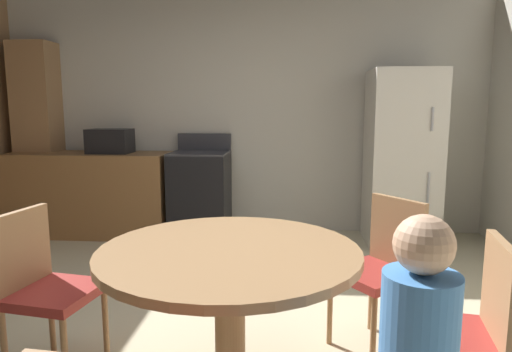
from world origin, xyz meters
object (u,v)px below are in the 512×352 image
object	(u,v)px
chair_east	(465,328)
chair_northeast	(382,263)
oven_range	(200,194)
refrigerator	(402,158)
microwave	(110,141)
chair_west	(43,283)
dining_table	(230,282)

from	to	relation	value
chair_east	chair_northeast	bearing A→B (deg)	-67.06
chair_east	oven_range	bearing A→B (deg)	-50.82
refrigerator	microwave	world-z (taller)	refrigerator
chair_northeast	chair_east	world-z (taller)	same
oven_range	chair_west	distance (m)	2.63
oven_range	microwave	xyz separation A→B (m)	(-0.97, -0.00, 0.56)
refrigerator	chair_northeast	size ratio (longest dim) A/B	2.02
microwave	chair_northeast	bearing A→B (deg)	-41.33
chair_northeast	microwave	bearing A→B (deg)	-77.90
dining_table	chair_northeast	distance (m)	1.00
microwave	dining_table	distance (m)	3.27
refrigerator	chair_east	size ratio (longest dim) A/B	2.02
oven_range	refrigerator	world-z (taller)	refrigerator
chair_east	refrigerator	bearing A→B (deg)	-88.74
oven_range	chair_northeast	bearing A→B (deg)	-55.44
dining_table	chair_east	size ratio (longest dim) A/B	1.36
microwave	chair_northeast	world-z (taller)	microwave
dining_table	chair_west	xyz separation A→B (m)	(-0.98, 0.16, -0.10)
oven_range	chair_northeast	world-z (taller)	oven_range
chair_west	dining_table	bearing A→B (deg)	0.00
dining_table	chair_east	bearing A→B (deg)	-9.32
refrigerator	chair_east	xyz separation A→B (m)	(-0.41, -2.88, -0.38)
refrigerator	chair_west	bearing A→B (deg)	-132.81
chair_west	refrigerator	bearing A→B (deg)	56.41
refrigerator	chair_west	xyz separation A→B (m)	(-2.37, -2.56, -0.38)
refrigerator	dining_table	distance (m)	3.07
chair_west	chair_east	size ratio (longest dim) A/B	1.00
refrigerator	chair_northeast	world-z (taller)	refrigerator
oven_range	chair_west	world-z (taller)	oven_range
refrigerator	oven_range	bearing A→B (deg)	178.53
microwave	dining_table	bearing A→B (deg)	-58.81
chair_northeast	chair_west	bearing A→B (deg)	-22.89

